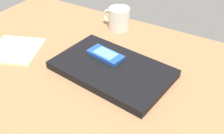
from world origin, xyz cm
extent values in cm
cube|color=olive|center=(0.00, 0.00, 1.50)|extent=(120.00, 80.00, 3.00)
cube|color=black|center=(-2.96, -5.20, 4.19)|extent=(36.99, 25.33, 2.38)
cube|color=#1E479E|center=(1.38, -8.58, 5.95)|extent=(12.33, 7.37, 1.13)
cube|color=#5993E0|center=(1.38, -8.58, 6.59)|extent=(7.80, 5.43, 0.14)
cube|color=#F2EDB2|center=(31.20, 1.11, 3.40)|extent=(20.80, 20.81, 0.80)
cylinder|color=silver|center=(8.95, -30.76, 7.09)|extent=(7.91, 7.91, 8.19)
torus|color=silver|center=(13.25, -30.76, 7.09)|extent=(5.49, 0.90, 5.49)
camera|label=1|loc=(-35.44, 49.97, 52.46)|focal=42.86mm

